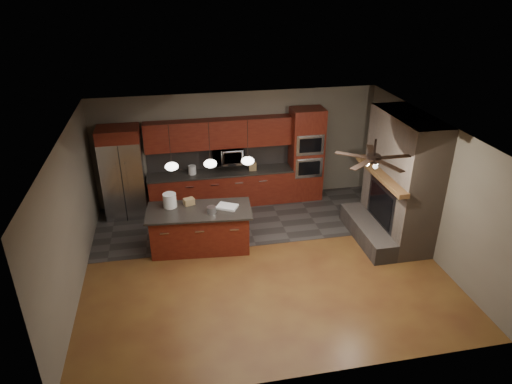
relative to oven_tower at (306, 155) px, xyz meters
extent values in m
plane|color=brown|center=(-1.70, -2.69, -1.19)|extent=(7.00, 7.00, 0.00)
cube|color=white|center=(-1.70, -2.69, 1.61)|extent=(7.00, 6.00, 0.02)
cube|color=#6B6455|center=(-1.70, 0.31, 0.21)|extent=(7.00, 0.02, 2.80)
cube|color=#6B6455|center=(1.80, -2.69, 0.21)|extent=(0.02, 6.00, 2.80)
cube|color=#6B6455|center=(-5.20, -2.69, 0.21)|extent=(0.02, 6.00, 2.80)
cube|color=#373331|center=(-1.70, -0.89, -1.19)|extent=(7.00, 2.40, 0.01)
cube|color=#736152|center=(1.40, -2.29, 0.21)|extent=(0.80, 2.00, 2.80)
cube|color=#4F4741|center=(0.75, -2.29, -0.99)|extent=(0.50, 2.00, 0.40)
cube|color=#2D2D30|center=(1.02, -2.29, -0.37)|extent=(0.05, 1.20, 0.95)
cube|color=black|center=(1.00, -2.29, -0.37)|extent=(0.02, 1.00, 0.75)
cube|color=brown|center=(0.90, -2.29, 0.36)|extent=(0.22, 2.10, 0.10)
cube|color=maroon|center=(-2.18, 0.01, -0.76)|extent=(3.55, 0.60, 0.86)
cube|color=black|center=(-2.18, 0.01, -0.31)|extent=(3.59, 0.64, 0.04)
cube|color=black|center=(-2.18, 0.29, 0.01)|extent=(3.55, 0.03, 0.60)
cube|color=maroon|center=(-2.18, 0.13, 0.66)|extent=(3.55, 0.35, 0.70)
cube|color=maroon|center=(0.00, 0.01, 0.00)|extent=(0.80, 0.60, 2.38)
cube|color=silver|center=(0.00, -0.30, -0.24)|extent=(0.70, 0.03, 0.52)
cube|color=black|center=(0.00, -0.32, -0.24)|extent=(0.55, 0.02, 0.35)
cube|color=silver|center=(0.00, -0.30, 0.36)|extent=(0.70, 0.03, 0.52)
cube|color=black|center=(0.00, -0.32, 0.36)|extent=(0.55, 0.02, 0.35)
imported|color=silver|center=(-1.98, 0.06, 0.11)|extent=(0.73, 0.41, 0.50)
cube|color=silver|center=(-4.49, -0.07, -0.24)|extent=(0.95, 0.72, 1.91)
cube|color=#2D2D30|center=(-4.49, -0.44, -0.24)|extent=(0.02, 0.02, 1.89)
cube|color=silver|center=(-4.59, -0.45, -0.18)|extent=(0.03, 0.03, 0.95)
cube|color=silver|center=(-4.39, -0.45, -0.18)|extent=(0.03, 0.03, 0.95)
cube|color=maroon|center=(-4.49, -0.08, 0.87)|extent=(0.95, 0.72, 0.30)
cube|color=maroon|center=(-2.87, -1.92, -0.75)|extent=(2.08, 1.00, 0.88)
cube|color=black|center=(-2.87, -1.92, -0.29)|extent=(2.24, 1.17, 0.04)
cylinder|color=silver|center=(-3.45, -1.67, -0.12)|extent=(0.33, 0.33, 0.30)
cylinder|color=#B3B3B8|center=(-2.63, -2.09, -0.21)|extent=(0.23, 0.23, 0.13)
cube|color=white|center=(-2.28, -1.93, -0.25)|extent=(0.50, 0.45, 0.04)
cube|color=olive|center=(-3.06, -1.64, -0.20)|extent=(0.25, 0.22, 0.14)
cylinder|color=silver|center=(-2.87, 0.01, -0.18)|extent=(0.23, 0.23, 0.22)
cube|color=olive|center=(-1.38, -0.04, -0.19)|extent=(0.20, 0.16, 0.20)
cylinder|color=black|center=(-3.35, -1.99, 1.22)|extent=(0.01, 0.01, 0.78)
ellipsoid|color=white|center=(-3.35, -1.99, 0.77)|extent=(0.26, 0.26, 0.16)
cylinder|color=black|center=(-2.60, -1.99, 1.22)|extent=(0.01, 0.01, 0.78)
ellipsoid|color=white|center=(-2.60, -1.99, 0.77)|extent=(0.26, 0.26, 0.16)
cylinder|color=black|center=(-1.85, -1.99, 1.22)|extent=(0.01, 0.01, 0.78)
ellipsoid|color=white|center=(-1.85, -1.99, 0.77)|extent=(0.26, 0.26, 0.16)
cylinder|color=black|center=(0.10, -3.49, 1.46)|extent=(0.04, 0.04, 0.30)
cylinder|color=black|center=(0.10, -3.49, 1.26)|extent=(0.24, 0.24, 0.12)
cube|color=black|center=(0.48, -3.49, 1.26)|extent=(0.60, 0.12, 0.01)
cube|color=black|center=(0.22, -3.13, 1.26)|extent=(0.30, 0.61, 0.01)
cube|color=black|center=(-0.21, -3.27, 1.26)|extent=(0.56, 0.45, 0.01)
cube|color=black|center=(-0.21, -3.72, 1.26)|extent=(0.56, 0.45, 0.01)
cube|color=black|center=(0.22, -3.85, 1.26)|extent=(0.30, 0.61, 0.01)
camera|label=1|loc=(-3.33, -10.31, 4.19)|focal=32.00mm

